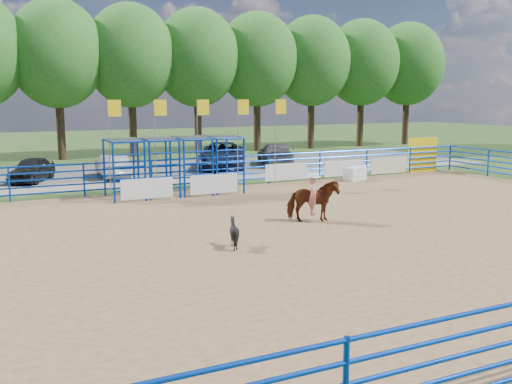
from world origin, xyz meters
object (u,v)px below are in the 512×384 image
(calf, at_px, (234,233))
(car_a, at_px, (32,169))
(car_d, at_px, (275,154))
(announcer_table, at_px, (355,174))
(horse_and_rider, at_px, (313,198))
(car_c, at_px, (222,156))
(car_b, at_px, (112,166))

(calf, xyz_separation_m, car_a, (-4.26, 16.45, 0.18))
(calf, height_order, car_d, car_d)
(car_a, bearing_deg, announcer_table, 0.38)
(announcer_table, bearing_deg, car_d, 94.01)
(horse_and_rider, bearing_deg, car_d, 67.09)
(announcer_table, height_order, car_a, car_a)
(horse_and_rider, distance_m, car_c, 15.51)
(car_b, bearing_deg, announcer_table, 150.99)
(calf, distance_m, car_d, 20.38)
(announcer_table, relative_size, calf, 1.49)
(car_d, bearing_deg, announcer_table, 112.68)
(announcer_table, xyz_separation_m, car_b, (-11.18, 6.52, 0.27))
(car_a, xyz_separation_m, car_d, (14.66, 1.06, 0.05))
(horse_and_rider, bearing_deg, calf, -152.96)
(car_d, bearing_deg, calf, 77.97)
(horse_and_rider, height_order, car_d, horse_and_rider)
(car_d, bearing_deg, car_a, 22.83)
(announcer_table, bearing_deg, horse_and_rider, -133.22)
(calf, xyz_separation_m, car_b, (-0.22, 16.07, 0.18))
(calf, height_order, car_a, car_a)
(calf, relative_size, car_c, 0.15)
(car_d, bearing_deg, car_c, 23.36)
(announcer_table, height_order, horse_and_rider, horse_and_rider)
(announcer_table, height_order, car_d, car_d)
(car_b, bearing_deg, calf, 92.01)
(car_a, distance_m, car_d, 14.70)
(horse_and_rider, relative_size, calf, 2.74)
(announcer_table, distance_m, car_c, 8.82)
(calf, distance_m, car_b, 16.07)
(car_a, distance_m, car_b, 4.06)
(announcer_table, relative_size, car_a, 0.35)
(car_a, bearing_deg, calf, -50.70)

